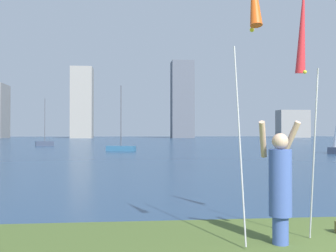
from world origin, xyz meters
TOP-DOWN VIEW (x-y plane):
  - ground at (0.00, 50.95)m, footprint 120.00×138.00m
  - person at (-1.53, 1.35)m, footprint 0.66×0.49m
  - kite_flag_left at (-2.10, 0.83)m, footprint 0.16×1.16m
  - kite_flag_right at (-0.96, 1.82)m, footprint 0.16×0.70m
  - sailboat_1 at (-4.41, 28.72)m, footprint 2.51×1.29m
  - sailboat_3 at (-13.10, 40.70)m, footprint 2.04×1.32m
  - skyline_tower_1 at (-14.88, 90.43)m, footprint 4.98×5.23m
  - skyline_tower_2 at (9.25, 91.48)m, footprint 5.37×5.01m
  - skyline_tower_3 at (38.95, 94.99)m, footprint 7.89×4.25m

SIDE VIEW (x-z plane):
  - ground at x=0.00m, z-range -0.12..0.00m
  - sailboat_3 at x=-13.10m, z-range -2.34..2.99m
  - sailboat_1 at x=-4.41m, z-range -2.39..3.07m
  - person at x=-1.53m, z-range -0.02..1.79m
  - kite_flag_right at x=-0.96m, z-range 1.22..5.34m
  - kite_flag_left at x=-2.10m, z-range 1.38..5.29m
  - skyline_tower_3 at x=38.95m, z-range 0.00..7.17m
  - skyline_tower_1 at x=-14.88m, z-range 0.00..16.78m
  - skyline_tower_2 at x=9.25m, z-range 0.00..18.83m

